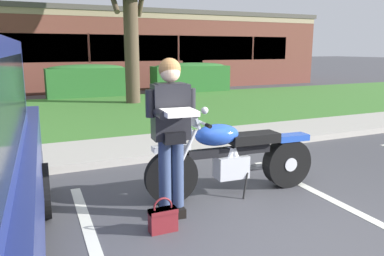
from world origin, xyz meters
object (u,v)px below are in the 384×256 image
handbag (163,218)px  brick_building (74,49)px  motorcycle (238,156)px  rider_person (171,126)px  hedge_right (191,77)px  hedge_center_right (87,80)px

handbag → brick_building: brick_building is taller
motorcycle → handbag: (-1.23, -0.60, -0.34)m
handbag → motorcycle: bearing=26.1°
motorcycle → rider_person: rider_person is taller
handbag → hedge_right: hedge_right is taller
rider_person → handbag: (-0.22, -0.31, -0.86)m
handbag → hedge_center_right: (1.21, 11.26, 0.51)m
hedge_center_right → hedge_right: size_ratio=0.90×
hedge_center_right → hedge_right: (4.20, 0.00, 0.00)m
handbag → brick_building: size_ratio=0.02×
hedge_center_right → brick_building: size_ratio=0.12×
hedge_center_right → brick_building: brick_building is taller
handbag → rider_person: bearing=54.4°
rider_person → hedge_right: bearing=64.6°
handbag → hedge_right: (5.41, 11.26, 0.51)m
motorcycle → hedge_right: bearing=68.6°
motorcycle → rider_person: bearing=-163.7°
hedge_center_right → hedge_right: same height
hedge_center_right → brick_building: bearing=86.0°
rider_person → handbag: bearing=-125.6°
brick_building → handbag: bearing=-95.4°
motorcycle → brick_building: 16.66m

